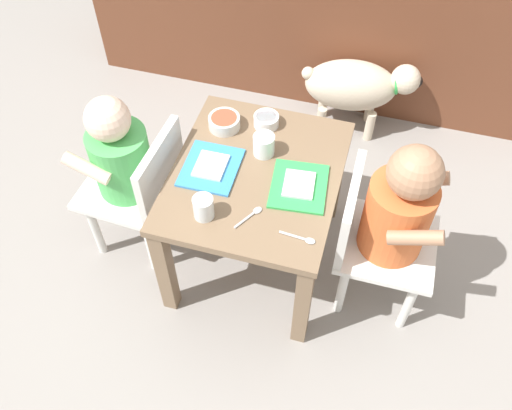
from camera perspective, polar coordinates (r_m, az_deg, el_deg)
ground_plane at (r=1.95m, az=0.00°, el=-5.01°), size 7.00×7.00×0.00m
dining_table at (r=1.68m, az=0.00°, el=1.48°), size 0.48×0.57×0.42m
seated_child_left at (r=1.74m, az=-13.16°, el=4.31°), size 0.30×0.30×0.62m
seated_child_right at (r=1.58m, az=13.83°, el=-0.89°), size 0.28×0.28×0.66m
dog at (r=2.25m, az=10.10°, el=11.81°), size 0.45×0.24×0.32m
food_tray_left at (r=1.63m, az=-4.60°, el=3.86°), size 0.16×0.19×0.02m
food_tray_right at (r=1.58m, az=4.37°, el=1.96°), size 0.17×0.20×0.02m
water_cup_left at (r=1.50m, az=-5.35°, el=-0.32°), size 0.06×0.06×0.07m
water_cup_right at (r=1.65m, az=0.88°, el=5.99°), size 0.06×0.06×0.07m
cereal_bowl_right_side at (r=1.74m, az=-3.24°, el=8.42°), size 0.10×0.10×0.04m
veggie_bowl_near at (r=1.74m, az=1.04°, el=8.60°), size 0.08×0.08×0.04m
spoon_by_left_tray at (r=1.48m, az=4.59°, el=-3.37°), size 0.10×0.02×0.01m
spoon_by_right_tray at (r=1.52m, az=-0.53°, el=-1.05°), size 0.06×0.09×0.01m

